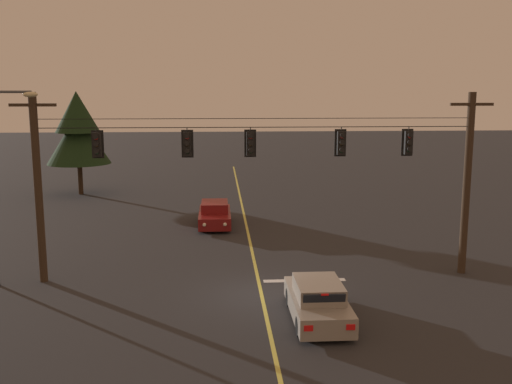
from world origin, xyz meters
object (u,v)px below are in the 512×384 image
object	(u,v)px
car_waiting_near_lane	(318,302)
traffic_light_left_inner	(187,144)
traffic_light_leftmost	(97,144)
traffic_light_centre	(250,144)
tree_verge_far	(78,131)
traffic_light_right_inner	(341,143)
car_oncoming_lead	(215,215)
traffic_light_rightmost	(408,143)

from	to	relation	value
car_waiting_near_lane	traffic_light_left_inner	bearing A→B (deg)	133.85
traffic_light_leftmost	traffic_light_centre	size ratio (longest dim) A/B	1.00
traffic_light_leftmost	tree_verge_far	size ratio (longest dim) A/B	0.16
traffic_light_leftmost	traffic_light_right_inner	size ratio (longest dim) A/B	1.00
traffic_light_right_inner	car_oncoming_lead	bearing A→B (deg)	118.66
tree_verge_far	traffic_light_rightmost	bearing A→B (deg)	-48.67
car_waiting_near_lane	traffic_light_right_inner	bearing A→B (deg)	70.40
traffic_light_right_inner	traffic_light_rightmost	distance (m)	2.80
traffic_light_right_inner	car_oncoming_lead	distance (m)	11.99
traffic_light_left_inner	traffic_light_rightmost	xyz separation A→B (m)	(9.04, 0.00, 0.00)
traffic_light_left_inner	traffic_light_right_inner	xyz separation A→B (m)	(6.24, 0.00, 0.00)
car_oncoming_lead	tree_verge_far	size ratio (longest dim) A/B	0.57
traffic_light_right_inner	traffic_light_rightmost	size ratio (longest dim) A/B	1.00
traffic_light_centre	traffic_light_leftmost	bearing A→B (deg)	180.00
car_oncoming_lead	traffic_light_right_inner	bearing A→B (deg)	-61.34
traffic_light_left_inner	car_oncoming_lead	size ratio (longest dim) A/B	0.28
traffic_light_left_inner	tree_verge_far	xyz separation A→B (m)	(-9.13, 20.66, -0.87)
car_waiting_near_lane	traffic_light_rightmost	bearing A→B (deg)	46.58
traffic_light_left_inner	tree_verge_far	world-z (taller)	tree_verge_far
traffic_light_centre	traffic_light_rightmost	xyz separation A→B (m)	(6.50, 0.00, 0.00)
traffic_light_centre	traffic_light_rightmost	size ratio (longest dim) A/B	1.00
tree_verge_far	traffic_light_centre	bearing A→B (deg)	-60.55
traffic_light_leftmost	tree_verge_far	xyz separation A→B (m)	(-5.57, 20.66, -0.87)
traffic_light_right_inner	traffic_light_centre	bearing A→B (deg)	180.00
traffic_light_leftmost	tree_verge_far	bearing A→B (deg)	105.08
traffic_light_rightmost	car_waiting_near_lane	size ratio (longest dim) A/B	0.28
traffic_light_left_inner	traffic_light_rightmost	world-z (taller)	same
traffic_light_centre	traffic_light_rightmost	distance (m)	6.50
traffic_light_leftmost	traffic_light_centre	distance (m)	6.10
traffic_light_left_inner	traffic_light_right_inner	bearing A→B (deg)	0.00
car_oncoming_lead	traffic_light_leftmost	bearing A→B (deg)	-115.52
traffic_light_rightmost	traffic_light_right_inner	bearing A→B (deg)	180.00
car_waiting_near_lane	traffic_light_leftmost	bearing A→B (deg)	149.72
traffic_light_right_inner	tree_verge_far	world-z (taller)	tree_verge_far
traffic_light_leftmost	tree_verge_far	distance (m)	21.42
tree_verge_far	car_oncoming_lead	bearing A→B (deg)	-47.56
traffic_light_leftmost	traffic_light_left_inner	world-z (taller)	same
car_waiting_near_lane	car_oncoming_lead	world-z (taller)	same
traffic_light_centre	car_oncoming_lead	xyz separation A→B (m)	(-1.53, 9.58, -4.97)
traffic_light_centre	car_oncoming_lead	world-z (taller)	traffic_light_centre
traffic_light_leftmost	traffic_light_left_inner	xyz separation A→B (m)	(3.56, 0.00, 0.00)
traffic_light_leftmost	car_waiting_near_lane	size ratio (longest dim) A/B	0.28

